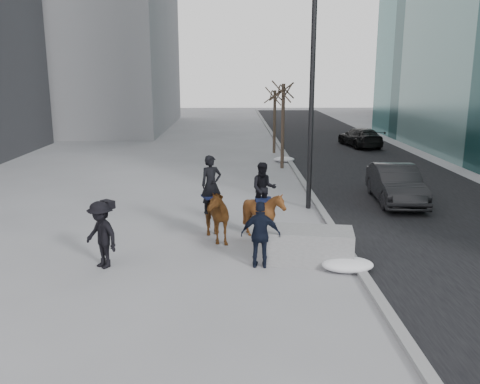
{
  "coord_description": "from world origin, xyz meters",
  "views": [
    {
      "loc": [
        -0.22,
        -13.33,
        4.93
      ],
      "look_at": [
        0.0,
        1.2,
        1.5
      ],
      "focal_mm": 38.0,
      "sensor_mm": 36.0,
      "label": 1
    }
  ],
  "objects_px": {
    "car_near": "(396,184)",
    "mounted_right": "(264,209)",
    "mounted_left": "(211,209)",
    "planter": "(310,246)"
  },
  "relations": [
    {
      "from": "mounted_right",
      "to": "car_near",
      "type": "bearing_deg",
      "value": 38.9
    },
    {
      "from": "mounted_left",
      "to": "mounted_right",
      "type": "relative_size",
      "value": 1.1
    },
    {
      "from": "mounted_right",
      "to": "mounted_left",
      "type": "bearing_deg",
      "value": -176.26
    },
    {
      "from": "mounted_left",
      "to": "car_near",
      "type": "bearing_deg",
      "value": 32.61
    },
    {
      "from": "car_near",
      "to": "mounted_right",
      "type": "height_order",
      "value": "mounted_right"
    },
    {
      "from": "planter",
      "to": "car_near",
      "type": "bearing_deg",
      "value": 55.91
    },
    {
      "from": "planter",
      "to": "car_near",
      "type": "xyz_separation_m",
      "value": [
        4.27,
        6.3,
        0.28
      ]
    },
    {
      "from": "planter",
      "to": "mounted_left",
      "type": "relative_size",
      "value": 0.88
    },
    {
      "from": "car_near",
      "to": "mounted_right",
      "type": "relative_size",
      "value": 1.89
    },
    {
      "from": "planter",
      "to": "car_near",
      "type": "relative_size",
      "value": 0.51
    }
  ]
}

